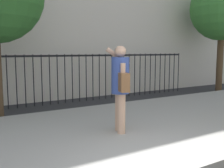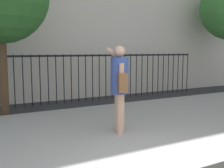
% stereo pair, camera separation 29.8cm
% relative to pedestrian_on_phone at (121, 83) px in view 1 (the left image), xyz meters
% --- Properties ---
extents(sidewalk, '(28.00, 4.40, 0.15)m').
position_rel_pedestrian_on_phone_xyz_m(sidewalk, '(-0.42, 0.31, -1.04)').
color(sidewalk, gray).
rests_on(sidewalk, ground).
extents(iron_fence, '(12.03, 0.04, 1.60)m').
position_rel_pedestrian_on_phone_xyz_m(iron_fence, '(-0.42, 4.01, -0.09)').
color(iron_fence, black).
rests_on(iron_fence, ground).
extents(pedestrian_on_phone, '(0.52, 0.71, 1.66)m').
position_rel_pedestrian_on_phone_xyz_m(pedestrian_on_phone, '(0.00, 0.00, 0.00)').
color(pedestrian_on_phone, tan).
rests_on(pedestrian_on_phone, sidewalk).
extents(street_tree_mid, '(2.61, 2.61, 4.74)m').
position_rel_pedestrian_on_phone_xyz_m(street_tree_mid, '(7.02, 3.07, 2.30)').
color(street_tree_mid, '#4C3823').
rests_on(street_tree_mid, ground).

